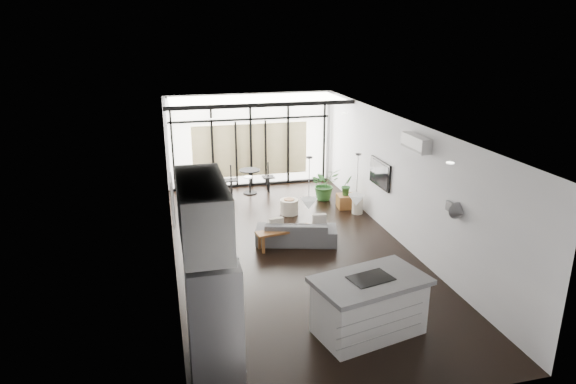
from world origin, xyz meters
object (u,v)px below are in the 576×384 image
sofa (296,228)px  tv (380,173)px  fridge (214,321)px  console_bench (284,238)px  pouf (289,207)px  milk_can (358,203)px  island (369,306)px

sofa → tv: bearing=-148.4°
fridge → console_bench: bearing=64.2°
pouf → milk_can: bearing=-13.1°
fridge → pouf: (2.58, 6.07, -0.71)m
fridge → console_bench: size_ratio=1.40×
island → fridge: size_ratio=0.98×
fridge → tv: bearing=47.0°
milk_can → tv: tv is taller
console_bench → milk_can: bearing=24.9°
sofa → console_bench: (-0.31, -0.15, -0.15)m
sofa → milk_can: (2.04, 1.45, -0.08)m
console_bench → pouf: console_bench is taller
milk_can → tv: 1.32m
sofa → pouf: 1.88m
console_bench → pouf: 2.10m
island → console_bench: 3.60m
sofa → tv: 2.52m
milk_can → tv: bearing=-75.6°
tv → sofa: bearing=-164.3°
island → console_bench: bearing=85.1°
fridge → milk_can: bearing=52.7°
island → fridge: bearing=178.3°
milk_can → sofa: bearing=-144.6°
island → milk_can: size_ratio=3.15×
sofa → pouf: size_ratio=3.76×
fridge → console_bench: (1.97, 4.06, -0.69)m
tv → fridge: bearing=-133.0°
fridge → tv: size_ratio=1.64×
console_bench → island: bearing=-91.2°
fridge → tv: fridge is taller
sofa → tv: (2.25, 0.63, 0.95)m
fridge → milk_can: size_ratio=3.23×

